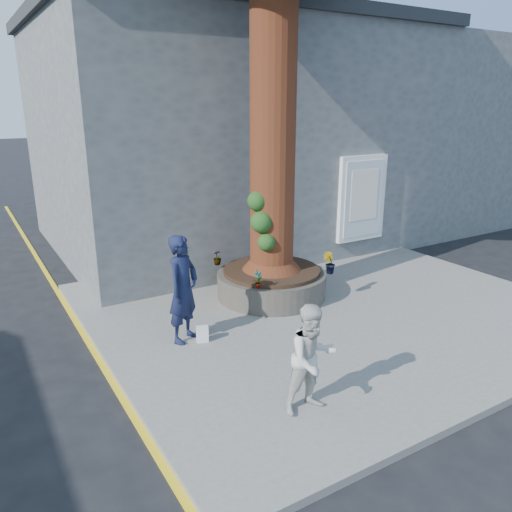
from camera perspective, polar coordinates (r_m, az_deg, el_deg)
ground at (r=8.86m, az=4.43°, el=-10.31°), size 120.00×120.00×0.00m
pavement at (r=10.38m, az=8.03°, el=-5.78°), size 9.00×8.00×0.12m
yellow_line at (r=8.56m, az=-17.05°, el=-12.09°), size 0.10×30.00×0.01m
stone_shop at (r=15.34m, az=-3.43°, el=13.70°), size 10.30×8.30×6.30m
neighbour_shop at (r=20.34m, az=17.52°, el=13.37°), size 6.00×8.00×6.00m
planter at (r=10.62m, az=1.77°, el=-3.04°), size 2.30×2.30×0.60m
man at (r=8.53m, az=-8.32°, el=-3.75°), size 0.82×0.76×1.88m
woman at (r=6.69m, az=6.43°, el=-11.60°), size 0.76×0.61×1.51m
shopping_bag at (r=8.74m, az=-6.15°, el=-8.86°), size 0.23×0.17×0.28m
plant_a at (r=9.35m, az=0.23°, el=-2.71°), size 0.22×0.18×0.36m
plant_b at (r=10.27m, az=8.37°, el=-0.79°), size 0.33×0.33×0.45m
plant_c at (r=10.77m, az=-4.46°, el=-0.17°), size 0.20×0.20×0.32m
plant_d at (r=11.55m, az=3.21°, el=1.00°), size 0.36×0.36×0.30m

